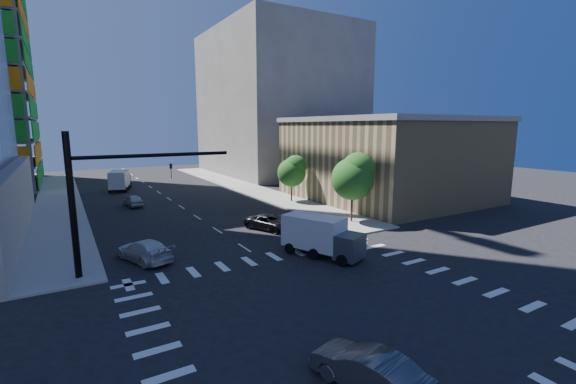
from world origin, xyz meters
TOP-DOWN VIEW (x-y plane):
  - ground at (0.00, 0.00)m, footprint 160.00×160.00m
  - road_markings at (0.00, 0.00)m, footprint 20.00×20.00m
  - sidewalk_ne at (12.50, 40.00)m, footprint 5.00×60.00m
  - sidewalk_nw at (-12.50, 40.00)m, footprint 5.00×60.00m
  - commercial_building at (25.00, 22.00)m, footprint 20.50×22.50m
  - bg_building_ne at (27.00, 55.00)m, footprint 24.00×30.00m
  - signal_mast_nw at (-10.00, 11.50)m, footprint 10.20×0.40m
  - tree_south at (12.63, 13.90)m, footprint 4.16×4.16m
  - tree_north at (12.93, 25.90)m, footprint 3.54×3.52m
  - car_nb_far at (4.28, 15.77)m, footprint 4.08×5.42m
  - car_sb_near at (-7.32, 12.96)m, footprint 3.69×5.55m
  - car_sb_mid at (-4.81, 33.47)m, footprint 1.99×4.21m
  - car_sb_cross at (-2.96, -5.40)m, footprint 2.70×4.76m
  - box_truck_near at (4.22, 7.21)m, footprint 4.29×5.98m
  - box_truck_far at (-4.45, 46.84)m, footprint 3.91×6.11m

SIDE VIEW (x-z plane):
  - ground at x=0.00m, z-range 0.00..0.00m
  - road_markings at x=0.00m, z-range 0.00..0.01m
  - sidewalk_ne at x=12.50m, z-range 0.00..0.15m
  - sidewalk_nw at x=-12.50m, z-range 0.00..0.15m
  - car_nb_far at x=4.28m, z-range 0.00..1.37m
  - car_sb_mid at x=-4.81m, z-range 0.00..1.39m
  - car_sb_cross at x=-2.96m, z-range 0.00..1.49m
  - car_sb_near at x=-7.32m, z-range 0.00..1.49m
  - box_truck_near at x=4.22m, z-range -0.17..2.72m
  - box_truck_far at x=-4.45m, z-range -0.17..2.80m
  - tree_north at x=12.93m, z-range 1.10..6.88m
  - tree_south at x=12.63m, z-range 1.27..8.10m
  - commercial_building at x=25.00m, z-range 0.01..10.61m
  - signal_mast_nw at x=-10.00m, z-range 0.99..9.99m
  - bg_building_ne at x=27.00m, z-range 0.00..28.00m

